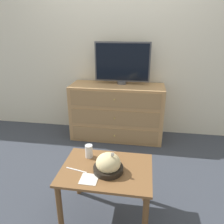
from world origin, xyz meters
TOP-DOWN VIEW (x-y plane):
  - ground_plane at (0.00, 0.00)m, footprint 12.00×12.00m
  - wall_back at (0.00, 0.03)m, footprint 12.00×0.05m
  - dresser at (0.01, -0.27)m, footprint 1.28×0.49m
  - tv at (0.06, -0.17)m, footprint 0.75×0.13m
  - coffee_table at (0.13, -1.73)m, footprint 0.71×0.52m
  - takeout_bowl at (0.15, -1.76)m, footprint 0.23×0.23m
  - drink_cup at (-0.05, -1.59)m, footprint 0.06×0.06m
  - napkin at (0.02, -1.88)m, footprint 0.13×0.13m
  - knife at (-0.10, -1.79)m, footprint 0.18×0.05m

SIDE VIEW (x-z plane):
  - ground_plane at x=0.00m, z-range 0.00..0.00m
  - dresser at x=0.01m, z-range 0.00..0.78m
  - coffee_table at x=0.13m, z-range 0.15..0.63m
  - napkin at x=0.02m, z-range 0.48..0.48m
  - knife at x=-0.10m, z-range 0.48..0.48m
  - drink_cup at x=-0.05m, z-range 0.47..0.58m
  - takeout_bowl at x=0.15m, z-range 0.45..0.63m
  - tv at x=0.06m, z-range 0.79..1.35m
  - wall_back at x=0.00m, z-range 0.00..2.60m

